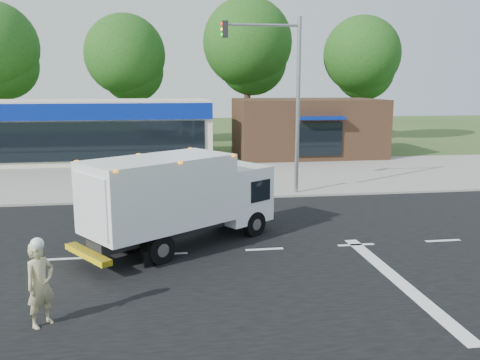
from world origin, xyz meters
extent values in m
plane|color=#385123|center=(0.00, 0.00, 0.00)|extent=(120.00, 120.00, 0.00)
cube|color=black|center=(0.00, 0.00, 0.00)|extent=(60.00, 14.00, 0.02)
cube|color=gray|center=(0.00, 8.20, 0.06)|extent=(60.00, 2.40, 0.12)
cube|color=gray|center=(0.00, 14.00, 0.01)|extent=(60.00, 9.00, 0.02)
cube|color=silver|center=(-6.00, 0.00, 0.02)|extent=(1.20, 0.15, 0.01)
cube|color=silver|center=(-3.00, 0.00, 0.02)|extent=(1.20, 0.15, 0.01)
cube|color=silver|center=(0.00, 0.00, 0.02)|extent=(1.20, 0.15, 0.01)
cube|color=silver|center=(3.00, 0.00, 0.02)|extent=(1.20, 0.15, 0.01)
cube|color=silver|center=(6.00, 0.00, 0.02)|extent=(1.20, 0.15, 0.01)
cube|color=silver|center=(3.00, -3.00, 0.02)|extent=(0.40, 7.00, 0.01)
cube|color=black|center=(-3.20, 0.31, 0.63)|extent=(4.18, 3.32, 0.31)
cube|color=white|center=(-0.60, 2.14, 1.39)|extent=(2.58, 2.61, 1.88)
cube|color=black|center=(0.10, 2.64, 1.57)|extent=(1.09, 1.47, 0.81)
cube|color=white|center=(-3.20, 0.31, 1.88)|extent=(4.91, 4.34, 2.11)
cube|color=silver|center=(-5.05, -0.99, 1.84)|extent=(1.08, 1.50, 1.70)
cube|color=yellow|center=(-5.18, -1.08, 0.49)|extent=(1.50, 1.94, 0.16)
cube|color=orange|center=(-3.20, 0.31, 2.92)|extent=(4.78, 4.27, 0.07)
cylinder|color=black|center=(-1.05, 2.87, 0.43)|extent=(0.86, 0.72, 0.86)
cylinder|color=black|center=(-0.07, 1.47, 0.43)|extent=(0.86, 0.72, 0.86)
cylinder|color=black|center=(-4.23, 0.68, 0.43)|extent=(0.86, 0.72, 0.86)
cylinder|color=black|center=(-3.20, -0.78, 0.43)|extent=(0.86, 0.72, 0.86)
imported|color=tan|center=(-5.69, -4.23, 0.93)|extent=(0.78, 0.81, 1.86)
sphere|color=white|center=(-5.69, -4.23, 1.83)|extent=(0.28, 0.28, 0.28)
cube|color=beige|center=(-9.00, 20.00, 2.00)|extent=(18.00, 6.00, 4.00)
cube|color=navy|center=(-9.00, 16.95, 3.40)|extent=(18.00, 0.30, 1.00)
cube|color=black|center=(-9.00, 16.95, 1.60)|extent=(17.00, 0.12, 2.40)
cube|color=#382316|center=(7.00, 20.00, 2.00)|extent=(10.00, 6.00, 4.00)
cube|color=navy|center=(7.00, 16.90, 2.90)|extent=(3.00, 1.20, 0.20)
cube|color=black|center=(7.00, 16.95, 1.50)|extent=(3.00, 0.12, 2.20)
cylinder|color=gray|center=(3.00, 7.60, 4.00)|extent=(0.18, 0.18, 8.00)
cylinder|color=gray|center=(1.30, 7.60, 7.60)|extent=(3.40, 0.12, 0.12)
cube|color=black|center=(-0.30, 7.60, 7.40)|extent=(0.25, 0.25, 0.70)
sphere|color=#1B4A15|center=(-15.50, 28.50, 6.51)|extent=(5.46, 5.46, 5.46)
cylinder|color=#332114|center=(-6.00, 28.00, 3.43)|extent=(0.56, 0.56, 6.86)
sphere|color=#1B4A15|center=(-6.00, 28.00, 7.35)|extent=(6.47, 6.47, 6.47)
sphere|color=#1B4A15|center=(-5.50, 28.50, 6.08)|extent=(5.10, 5.10, 5.10)
cylinder|color=#332114|center=(4.00, 28.00, 3.92)|extent=(0.56, 0.56, 7.84)
sphere|color=#1B4A15|center=(4.00, 28.00, 8.40)|extent=(7.39, 7.39, 7.39)
sphere|color=#1B4A15|center=(4.50, 28.50, 6.94)|extent=(5.82, 5.82, 5.82)
cylinder|color=#332114|center=(14.00, 28.00, 3.50)|extent=(0.56, 0.56, 7.00)
sphere|color=#1B4A15|center=(14.00, 28.00, 7.50)|extent=(6.60, 6.60, 6.60)
sphere|color=#1B4A15|center=(14.50, 28.50, 6.20)|extent=(5.20, 5.20, 5.20)
camera|label=1|loc=(-2.98, -14.90, 5.15)|focal=38.00mm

